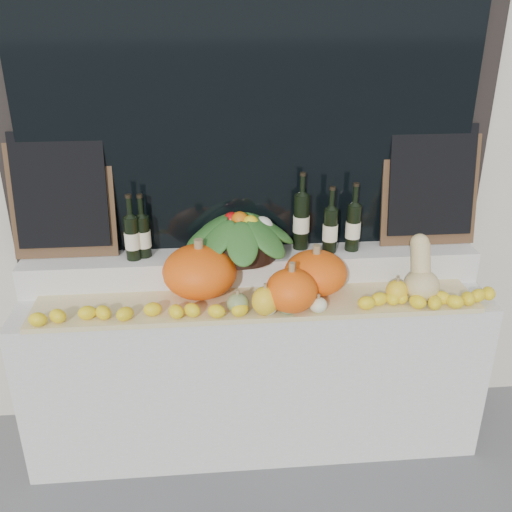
% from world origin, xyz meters
% --- Properties ---
extents(display_sill, '(2.30, 0.55, 0.88)m').
position_xyz_m(display_sill, '(0.00, 1.52, 0.44)').
color(display_sill, silver).
rests_on(display_sill, ground).
extents(rear_tier, '(2.30, 0.25, 0.16)m').
position_xyz_m(rear_tier, '(0.00, 1.68, 0.96)').
color(rear_tier, silver).
rests_on(rear_tier, display_sill).
extents(straw_bedding, '(2.10, 0.32, 0.02)m').
position_xyz_m(straw_bedding, '(0.00, 1.40, 0.89)').
color(straw_bedding, tan).
rests_on(straw_bedding, display_sill).
extents(pumpkin_left, '(0.43, 0.43, 0.25)m').
position_xyz_m(pumpkin_left, '(-0.26, 1.50, 1.03)').
color(pumpkin_left, '#FF5D0D').
rests_on(pumpkin_left, straw_bedding).
extents(pumpkin_right, '(0.31, 0.31, 0.21)m').
position_xyz_m(pumpkin_right, '(0.29, 1.47, 1.01)').
color(pumpkin_right, '#FF5D0D').
rests_on(pumpkin_right, straw_bedding).
extents(pumpkin_center, '(0.27, 0.27, 0.20)m').
position_xyz_m(pumpkin_center, '(0.15, 1.31, 1.00)').
color(pumpkin_center, '#FF5D0D').
rests_on(pumpkin_center, straw_bedding).
extents(butternut_squash, '(0.17, 0.22, 0.30)m').
position_xyz_m(butternut_squash, '(0.78, 1.37, 1.02)').
color(butternut_squash, '#D5BD7D').
rests_on(butternut_squash, straw_bedding).
extents(decorative_gourds, '(0.86, 0.18, 0.16)m').
position_xyz_m(decorative_gourds, '(0.16, 1.30, 0.96)').
color(decorative_gourds, '#2E5A1B').
rests_on(decorative_gourds, straw_bedding).
extents(lemon_heap, '(2.20, 0.16, 0.06)m').
position_xyz_m(lemon_heap, '(0.00, 1.29, 0.94)').
color(lemon_heap, yellow).
rests_on(lemon_heap, straw_bedding).
extents(produce_bowl, '(0.58, 0.58, 0.23)m').
position_xyz_m(produce_bowl, '(-0.06, 1.66, 1.15)').
color(produce_bowl, black).
rests_on(produce_bowl, rear_tier).
extents(wine_bottle_far_left, '(0.08, 0.08, 0.33)m').
position_xyz_m(wine_bottle_far_left, '(-0.59, 1.65, 1.15)').
color(wine_bottle_far_left, black).
rests_on(wine_bottle_far_left, rear_tier).
extents(wine_bottle_near_left, '(0.08, 0.08, 0.32)m').
position_xyz_m(wine_bottle_near_left, '(-0.54, 1.68, 1.15)').
color(wine_bottle_near_left, black).
rests_on(wine_bottle_near_left, rear_tier).
extents(wine_bottle_tall, '(0.08, 0.08, 0.40)m').
position_xyz_m(wine_bottle_tall, '(0.25, 1.71, 1.19)').
color(wine_bottle_tall, black).
rests_on(wine_bottle_tall, rear_tier).
extents(wine_bottle_near_right, '(0.08, 0.08, 0.34)m').
position_xyz_m(wine_bottle_near_right, '(0.39, 1.65, 1.16)').
color(wine_bottle_near_right, black).
rests_on(wine_bottle_near_right, rear_tier).
extents(wine_bottle_far_right, '(0.08, 0.08, 0.36)m').
position_xyz_m(wine_bottle_far_right, '(0.51, 1.66, 1.17)').
color(wine_bottle_far_right, black).
rests_on(wine_bottle_far_right, rear_tier).
extents(chalkboard_left, '(0.50, 0.13, 0.61)m').
position_xyz_m(chalkboard_left, '(-0.92, 1.74, 1.36)').
color(chalkboard_left, '#4C331E').
rests_on(chalkboard_left, rear_tier).
extents(chalkboard_right, '(0.50, 0.13, 0.61)m').
position_xyz_m(chalkboard_right, '(0.92, 1.74, 1.36)').
color(chalkboard_right, '#4C331E').
rests_on(chalkboard_right, rear_tier).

